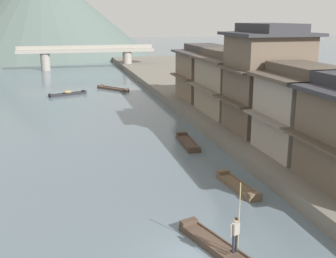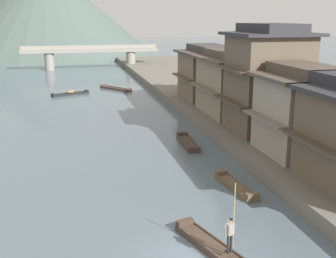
{
  "view_description": "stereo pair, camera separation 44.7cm",
  "coord_description": "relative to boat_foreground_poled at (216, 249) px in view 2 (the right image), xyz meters",
  "views": [
    {
      "loc": [
        -5.17,
        -15.31,
        10.16
      ],
      "look_at": [
        2.77,
        15.95,
        1.53
      ],
      "focal_mm": 44.95,
      "sensor_mm": 36.0,
      "label": 1
    },
    {
      "loc": [
        -4.74,
        -15.42,
        10.16
      ],
      "look_at": [
        2.77,
        15.95,
        1.53
      ],
      "focal_mm": 44.95,
      "sensor_mm": 36.0,
      "label": 2
    }
  ],
  "objects": [
    {
      "name": "riverbank_right",
      "position": [
        14.54,
        29.74,
        0.29
      ],
      "size": [
        18.0,
        110.0,
        0.92
      ],
      "primitive_type": "cube",
      "color": "#6B665B",
      "rests_on": "ground"
    },
    {
      "name": "house_waterfront_far",
      "position": [
        10.01,
        30.44,
        3.75
      ],
      "size": [
        7.0,
        7.34,
        6.14
      ],
      "color": "#75604C",
      "rests_on": "riverbank_right"
    },
    {
      "name": "boat_moored_third",
      "position": [
        -5.69,
        41.52,
        0.05
      ],
      "size": [
        5.06,
        2.74,
        0.65
      ],
      "color": "#232326",
      "rests_on": "ground"
    },
    {
      "name": "boat_foreground_poled",
      "position": [
        0.0,
        0.0,
        0.0
      ],
      "size": [
        2.52,
        5.35,
        0.51
      ],
      "color": "#423328",
      "rests_on": "ground"
    },
    {
      "name": "boat_moored_nearest",
      "position": [
        0.7,
        44.36,
        -0.02
      ],
      "size": [
        4.18,
        5.09,
        0.44
      ],
      "color": "#423328",
      "rests_on": "ground"
    },
    {
      "name": "stone_bridge",
      "position": [
        -1.19,
        70.3,
        2.89
      ],
      "size": [
        26.79,
        2.4,
        4.66
      ],
      "color": "gray",
      "rests_on": "ground"
    },
    {
      "name": "boat_moored_second",
      "position": [
        3.33,
        15.98,
        -0.01
      ],
      "size": [
        1.25,
        4.65,
        0.49
      ],
      "color": "#423328",
      "rests_on": "ground"
    },
    {
      "name": "house_waterfront_tall",
      "position": [
        9.87,
        15.55,
        5.06
      ],
      "size": [
        6.73,
        6.25,
        8.74
      ],
      "color": "brown",
      "rests_on": "riverbank_right"
    },
    {
      "name": "house_waterfront_narrow",
      "position": [
        9.2,
        22.47,
        3.75
      ],
      "size": [
        5.4,
        8.37,
        6.14
      ],
      "color": "gray",
      "rests_on": "riverbank_right"
    },
    {
      "name": "hill_far_west",
      "position": [
        -10.18,
        107.84,
        11.93
      ],
      "size": [
        57.69,
        57.69,
        24.19
      ],
      "primitive_type": "cone",
      "color": "#4C5B56",
      "rests_on": "ground"
    },
    {
      "name": "house_waterfront_second",
      "position": [
        9.69,
        9.54,
        3.76
      ],
      "size": [
        6.36,
        6.21,
        6.14
      ],
      "color": "gray",
      "rests_on": "riverbank_right"
    },
    {
      "name": "boat_moored_far",
      "position": [
        3.65,
        6.53,
        0.0
      ],
      "size": [
        1.33,
        4.27,
        0.49
      ],
      "color": "brown",
      "rests_on": "ground"
    },
    {
      "name": "boatman_person",
      "position": [
        0.3,
        -0.87,
        1.35
      ],
      "size": [
        0.51,
        0.39,
        3.04
      ],
      "color": "black",
      "rests_on": "boat_foreground_poled"
    }
  ]
}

